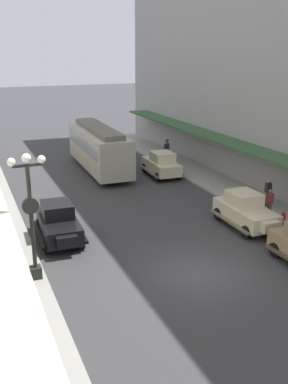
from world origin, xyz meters
TOP-DOWN VIEW (x-y plane):
  - ground_plane at (0.00, 0.00)m, footprint 200.00×200.00m
  - sidewalk_left at (-7.50, 0.00)m, footprint 3.00×60.00m
  - parked_car_1 at (-4.64, 5.72)m, footprint 2.30×4.32m
  - parked_car_2 at (4.78, 3.63)m, footprint 2.21×4.29m
  - parked_car_3 at (4.79, 14.16)m, footprint 2.30×4.32m
  - streetcar at (1.00, 17.31)m, footprint 2.77×9.67m
  - lamp_post_with_clock at (-6.40, 1.99)m, footprint 1.42×0.44m
  - fire_hydrant at (6.35, 2.49)m, footprint 0.24×0.24m
  - pedestrian_0 at (6.49, 3.83)m, footprint 0.36×0.24m
  - pedestrian_1 at (7.63, 5.46)m, footprint 0.36×0.24m
  - pedestrian_2 at (7.13, 18.11)m, footprint 0.36×0.28m
  - pedestrian_3 at (6.83, 17.62)m, footprint 0.36×0.28m

SIDE VIEW (x-z plane):
  - ground_plane at x=0.00m, z-range 0.00..0.00m
  - sidewalk_left at x=-7.50m, z-range 0.00..0.15m
  - fire_hydrant at x=6.35m, z-range 0.15..0.97m
  - parked_car_1 at x=-4.64m, z-range 0.02..1.86m
  - parked_car_2 at x=4.78m, z-range 0.02..1.86m
  - parked_car_3 at x=4.79m, z-range 0.02..1.86m
  - pedestrian_0 at x=6.49m, z-range 0.17..1.81m
  - pedestrian_1 at x=7.63m, z-range 0.17..1.81m
  - pedestrian_2 at x=7.13m, z-range 0.18..1.85m
  - pedestrian_3 at x=6.83m, z-range 0.18..1.85m
  - streetcar at x=1.00m, z-range 0.17..3.63m
  - lamp_post_with_clock at x=-6.40m, z-range 0.41..5.57m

